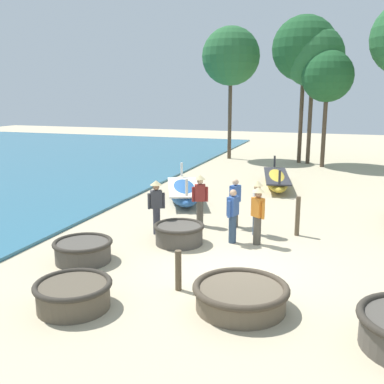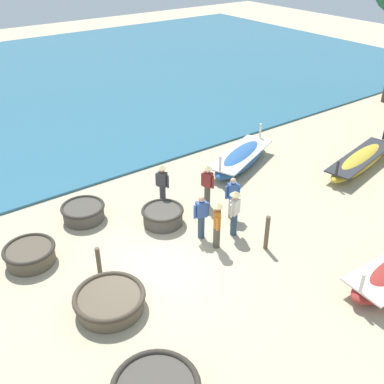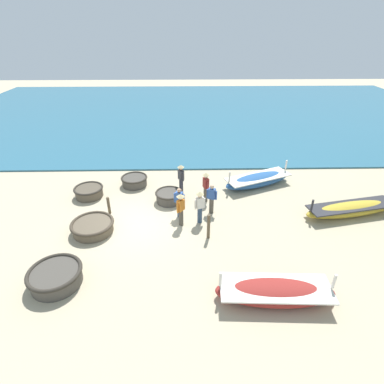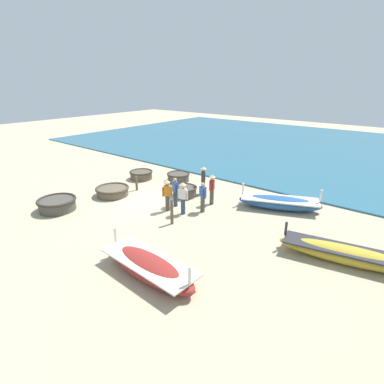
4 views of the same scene
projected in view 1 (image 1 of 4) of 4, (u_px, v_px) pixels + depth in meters
ground_plane at (236, 268)px, 11.06m from camera, size 80.00×80.00×0.00m
coracle_front_left at (83, 250)px, 11.46m from camera, size 1.52×1.52×0.55m
coracle_tilted at (73, 294)px, 8.96m from camera, size 1.56×1.56×0.56m
coracle_upturned at (179, 233)px, 12.81m from camera, size 1.46×1.46×0.58m
coracle_far_right at (241, 295)px, 8.93m from camera, size 1.94×1.94×0.51m
long_boat_white_hull at (184, 192)px, 18.00m from camera, size 2.70×4.32×1.24m
long_boat_blue_hull at (276, 180)px, 20.66m from camera, size 1.92×4.94×1.13m
fisherman_by_coracle at (156, 204)px, 13.56m from camera, size 0.47×0.36×1.67m
fisherman_crouching at (200, 197)px, 14.45m from camera, size 0.50×0.36×1.67m
fisherman_hauling at (235, 201)px, 14.33m from camera, size 0.33×0.50×1.57m
fisherman_standing_left at (233, 215)px, 12.78m from camera, size 0.31×0.51×1.57m
fisherman_with_hat at (257, 204)px, 13.48m from camera, size 0.36×0.51×1.67m
fisherman_standing_right at (258, 212)px, 12.61m from camera, size 0.43×0.38×1.67m
mooring_post_inland at (298, 216)px, 13.49m from camera, size 0.14×0.14×1.21m
mooring_post_mid_beach at (178, 270)px, 9.75m from camera, size 0.14×0.14×0.91m
tree_leftmost at (327, 77)px, 25.19m from camera, size 2.90×2.90×6.62m
tree_left_mid at (305, 49)px, 26.44m from camera, size 3.82×3.82×8.71m
tree_rightmost at (313, 56)px, 26.18m from camera, size 3.57×3.57×8.13m
tree_right_mid at (231, 56)px, 28.27m from camera, size 3.66×3.66×8.34m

